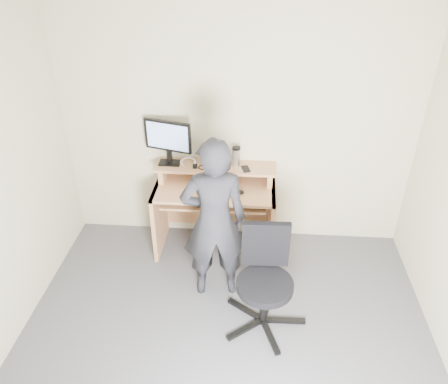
# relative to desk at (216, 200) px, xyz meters

# --- Properties ---
(ground) EXTENTS (3.50, 3.50, 0.00)m
(ground) POSITION_rel_desk_xyz_m (0.20, -1.53, -0.55)
(ground) COLOR #55565B
(ground) RESTS_ON ground
(back_wall) EXTENTS (3.50, 0.02, 2.50)m
(back_wall) POSITION_rel_desk_xyz_m (0.20, 0.22, 0.70)
(back_wall) COLOR beige
(back_wall) RESTS_ON ground
(ceiling) EXTENTS (3.50, 3.50, 0.02)m
(ceiling) POSITION_rel_desk_xyz_m (0.20, -1.53, 1.95)
(ceiling) COLOR white
(ceiling) RESTS_ON back_wall
(desk) EXTENTS (1.20, 0.60, 0.91)m
(desk) POSITION_rel_desk_xyz_m (0.00, 0.00, 0.00)
(desk) COLOR tan
(desk) RESTS_ON ground
(monitor) EXTENTS (0.48, 0.16, 0.46)m
(monitor) POSITION_rel_desk_xyz_m (-0.47, 0.08, 0.64)
(monitor) COLOR black
(monitor) RESTS_ON desk
(external_drive) EXTENTS (0.09, 0.14, 0.20)m
(external_drive) POSITION_rel_desk_xyz_m (-0.06, 0.12, 0.46)
(external_drive) COLOR black
(external_drive) RESTS_ON desk
(travel_mug) EXTENTS (0.09, 0.09, 0.18)m
(travel_mug) POSITION_rel_desk_xyz_m (0.20, 0.10, 0.45)
(travel_mug) COLOR #B9B9BE
(travel_mug) RESTS_ON desk
(smartphone) EXTENTS (0.10, 0.14, 0.01)m
(smartphone) POSITION_rel_desk_xyz_m (0.30, 0.02, 0.37)
(smartphone) COLOR black
(smartphone) RESTS_ON desk
(charger) EXTENTS (0.05, 0.05, 0.03)m
(charger) POSITION_rel_desk_xyz_m (-0.20, 0.01, 0.38)
(charger) COLOR black
(charger) RESTS_ON desk
(headphones) EXTENTS (0.18, 0.17, 0.06)m
(headphones) POSITION_rel_desk_xyz_m (-0.28, 0.11, 0.37)
(headphones) COLOR silver
(headphones) RESTS_ON desk
(keyboard) EXTENTS (0.49, 0.28, 0.03)m
(keyboard) POSITION_rel_desk_xyz_m (0.05, -0.17, 0.12)
(keyboard) COLOR black
(keyboard) RESTS_ON desk
(mouse) EXTENTS (0.10, 0.07, 0.04)m
(mouse) POSITION_rel_desk_xyz_m (0.25, -0.18, 0.22)
(mouse) COLOR black
(mouse) RESTS_ON desk
(office_chair) EXTENTS (0.69, 0.72, 0.90)m
(office_chair) POSITION_rel_desk_xyz_m (0.51, -1.02, -0.06)
(office_chair) COLOR black
(office_chair) RESTS_ON ground
(person) EXTENTS (0.63, 0.46, 1.57)m
(person) POSITION_rel_desk_xyz_m (0.06, -0.70, 0.24)
(person) COLOR black
(person) RESTS_ON ground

